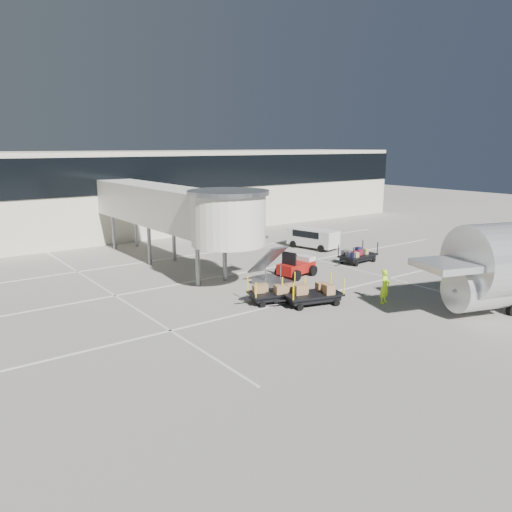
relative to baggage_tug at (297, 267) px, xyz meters
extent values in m
plane|color=#9D988D|center=(-1.48, -6.07, -0.65)|extent=(140.00, 140.00, 0.00)
cube|color=silver|center=(-1.48, -4.07, -0.64)|extent=(40.00, 0.15, 0.02)
cube|color=silver|center=(-1.48, 2.93, -0.64)|extent=(40.00, 0.15, 0.02)
cube|color=silver|center=(-1.48, 9.93, -0.64)|extent=(40.00, 0.15, 0.02)
cube|color=silver|center=(4.52, 3.93, -0.64)|extent=(0.15, 30.00, 0.02)
cube|color=silver|center=(-11.48, 3.93, -0.64)|extent=(0.15, 30.00, 0.02)
cube|color=beige|center=(-1.48, 23.93, 3.35)|extent=(64.00, 12.00, 8.00)
cube|color=black|center=(-1.48, 17.88, 5.35)|extent=(64.00, 0.12, 3.20)
cube|color=beige|center=(-5.48, 8.93, 3.65)|extent=(3.00, 18.00, 2.80)
cylinder|color=beige|center=(-5.48, -0.07, 3.65)|extent=(4.40, 4.40, 3.00)
cylinder|color=gray|center=(-5.48, -0.07, 5.25)|extent=(4.80, 4.80, 0.25)
cylinder|color=gray|center=(-6.48, 1.93, 0.80)|extent=(0.28, 0.28, 2.90)
cylinder|color=gray|center=(-4.48, 1.93, 0.80)|extent=(0.28, 0.28, 2.90)
cylinder|color=gray|center=(-6.48, 8.93, 0.80)|extent=(0.28, 0.28, 2.90)
cylinder|color=gray|center=(-4.48, 8.93, 0.80)|extent=(0.28, 0.28, 2.90)
cylinder|color=gray|center=(-6.48, 15.93, 0.80)|extent=(0.28, 0.28, 2.90)
cylinder|color=gray|center=(-4.48, 15.93, 0.80)|extent=(0.28, 0.28, 2.90)
cube|color=gray|center=(-2.88, -1.07, -0.40)|extent=(1.40, 2.60, 0.50)
cube|color=gray|center=(-2.88, -0.47, 0.95)|extent=(1.20, 2.60, 2.06)
cube|color=gray|center=(-2.88, 0.93, 2.20)|extent=(1.40, 1.20, 0.12)
cube|color=maroon|center=(-0.07, -0.01, -0.04)|extent=(2.86, 1.76, 0.67)
cube|color=silver|center=(0.91, 0.17, 0.41)|extent=(0.99, 1.34, 0.39)
cube|color=black|center=(-0.84, -0.16, 0.63)|extent=(0.34, 1.11, 1.00)
cylinder|color=black|center=(-0.81, -0.89, -0.29)|extent=(0.75, 0.41, 0.71)
cylinder|color=black|center=(-1.08, 0.53, -0.29)|extent=(0.75, 0.41, 0.71)
cylinder|color=black|center=(0.93, -0.55, -0.29)|extent=(0.75, 0.41, 0.71)
cylinder|color=black|center=(0.66, 0.86, -0.29)|extent=(0.75, 0.41, 0.71)
cube|color=black|center=(6.25, 0.26, -0.09)|extent=(3.14, 1.76, 0.12)
cube|color=black|center=(6.25, 0.26, -0.27)|extent=(2.82, 1.51, 0.25)
cube|color=black|center=(4.39, 0.10, -0.24)|extent=(0.71, 0.14, 0.08)
cylinder|color=black|center=(5.25, -0.51, -0.47)|extent=(0.35, 0.17, 0.34)
cylinder|color=black|center=(5.14, 0.85, -0.47)|extent=(0.35, 0.17, 0.34)
cylinder|color=black|center=(7.37, -0.33, -0.47)|extent=(0.35, 0.17, 0.34)
cylinder|color=black|center=(7.25, 1.03, -0.47)|extent=(0.35, 0.17, 0.34)
cylinder|color=black|center=(4.86, -0.54, 0.36)|extent=(0.07, 0.07, 0.91)
cylinder|color=black|center=(4.75, 0.82, 0.36)|extent=(0.07, 0.07, 0.91)
cylinder|color=black|center=(7.76, -0.30, 0.36)|extent=(0.07, 0.07, 0.91)
cylinder|color=black|center=(7.64, 1.06, 0.36)|extent=(0.07, 0.07, 0.91)
cube|color=#9F8D56|center=(5.46, -0.23, 0.11)|extent=(0.41, 0.38, 0.29)
cube|color=#151A43|center=(5.40, 0.17, 0.16)|extent=(0.50, 0.32, 0.38)
cube|color=#49484D|center=(6.17, 0.07, 0.17)|extent=(0.44, 0.40, 0.39)
cube|color=#49484D|center=(5.34, 0.20, 0.19)|extent=(0.40, 0.40, 0.44)
cube|color=#151A43|center=(7.22, 0.59, 0.12)|extent=(0.56, 0.30, 0.30)
cube|color=#49484D|center=(5.52, 0.21, 0.17)|extent=(0.58, 0.42, 0.39)
cube|color=maroon|center=(7.21, 0.22, 0.16)|extent=(0.54, 0.38, 0.39)
cube|color=#9F8D56|center=(6.80, 0.41, 0.10)|extent=(0.42, 0.41, 0.27)
cube|color=black|center=(-3.33, -5.13, -0.07)|extent=(3.47, 2.36, 0.13)
cube|color=black|center=(-3.33, -5.13, -0.26)|extent=(3.10, 2.05, 0.26)
cube|color=black|center=(-5.21, -4.61, -0.22)|extent=(0.73, 0.28, 0.08)
cylinder|color=black|center=(-4.59, -5.52, -0.47)|extent=(0.38, 0.24, 0.36)
cylinder|color=black|center=(-4.21, -4.15, -0.47)|extent=(0.38, 0.24, 0.36)
cylinder|color=black|center=(-2.45, -6.11, -0.47)|extent=(0.38, 0.24, 0.36)
cylinder|color=black|center=(-2.08, -4.74, -0.47)|extent=(0.38, 0.24, 0.36)
cylinder|color=yellow|center=(-4.98, -5.41, 0.41)|extent=(0.07, 0.07, 0.95)
cylinder|color=yellow|center=(-4.61, -4.04, 0.41)|extent=(0.07, 0.07, 0.95)
cylinder|color=yellow|center=(-2.06, -6.22, 0.41)|extent=(0.07, 0.07, 0.95)
cylinder|color=yellow|center=(-1.68, -4.85, 0.41)|extent=(0.07, 0.07, 0.95)
cube|color=#9A6F4A|center=(-4.41, -4.76, 0.22)|extent=(0.66, 0.60, 0.45)
cube|color=#9A6F4A|center=(-4.29, -4.90, 0.27)|extent=(0.68, 0.67, 0.54)
cube|color=#9A6F4A|center=(-2.75, -4.90, 0.25)|extent=(0.76, 0.64, 0.51)
cube|color=#9A6F4A|center=(-3.90, -5.11, 0.25)|extent=(0.62, 0.61, 0.51)
cube|color=#9A6F4A|center=(-3.67, -4.83, 0.29)|extent=(0.60, 0.62, 0.58)
cube|color=black|center=(-4.68, -3.60, -0.10)|extent=(3.30, 2.29, 0.12)
cube|color=black|center=(-4.68, -3.60, -0.28)|extent=(2.95, 1.99, 0.25)
cube|color=black|center=(-6.45, -3.07, -0.25)|extent=(0.69, 0.28, 0.08)
cylinder|color=black|center=(-5.88, -3.95, -0.48)|extent=(0.37, 0.23, 0.34)
cylinder|color=black|center=(-5.50, -2.65, -0.48)|extent=(0.37, 0.23, 0.34)
cylinder|color=black|center=(-3.87, -4.54, -0.48)|extent=(0.37, 0.23, 0.34)
cylinder|color=black|center=(-3.48, -3.25, -0.48)|extent=(0.37, 0.23, 0.34)
cylinder|color=yellow|center=(-6.25, -3.83, 0.35)|extent=(0.07, 0.07, 0.90)
cylinder|color=yellow|center=(-5.87, -2.54, 0.35)|extent=(0.07, 0.07, 0.90)
cylinder|color=yellow|center=(-3.49, -4.65, 0.35)|extent=(0.07, 0.07, 0.90)
cylinder|color=yellow|center=(-3.11, -3.36, 0.35)|extent=(0.07, 0.07, 0.90)
cube|color=#9A6F4A|center=(-5.24, -3.56, 0.23)|extent=(0.54, 0.47, 0.54)
cube|color=#9A6F4A|center=(-5.15, -3.97, 0.16)|extent=(0.61, 0.55, 0.40)
cube|color=#9A6F4A|center=(-4.20, -3.67, 0.16)|extent=(0.77, 0.68, 0.39)
cube|color=#9A6F4A|center=(-4.88, -4.00, 0.19)|extent=(0.64, 0.55, 0.45)
cube|color=#9A6F4A|center=(-5.55, -3.03, 0.21)|extent=(0.66, 0.67, 0.49)
cube|color=#9A6F4A|center=(-5.50, -3.75, 0.24)|extent=(0.61, 0.57, 0.54)
imported|color=#A8E117|center=(0.08, -7.28, 0.31)|extent=(0.78, 0.59, 1.92)
cube|color=silver|center=(7.19, 6.18, 0.29)|extent=(2.62, 4.57, 1.39)
cube|color=silver|center=(6.78, 8.06, 0.03)|extent=(1.72, 0.83, 0.80)
cube|color=black|center=(7.15, 6.36, 0.65)|extent=(2.29, 3.00, 0.55)
cylinder|color=black|center=(6.67, 4.61, -0.34)|extent=(0.34, 0.64, 0.61)
cylinder|color=black|center=(8.33, 4.97, -0.34)|extent=(0.34, 0.64, 0.61)
cylinder|color=black|center=(6.06, 7.40, -0.34)|extent=(0.34, 0.64, 0.61)
cylinder|color=black|center=(7.72, 7.76, -0.34)|extent=(0.34, 0.64, 0.61)
cube|color=silver|center=(3.37, -12.03, 2.23)|extent=(9.93, 5.50, 0.33)
cylinder|color=silver|center=(2.01, -11.58, 0.84)|extent=(3.41, 2.98, 2.20)
cube|color=silver|center=(2.01, -11.58, 1.70)|extent=(0.80, 0.46, 1.05)
camera|label=1|loc=(-21.45, -24.36, 7.92)|focal=35.00mm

